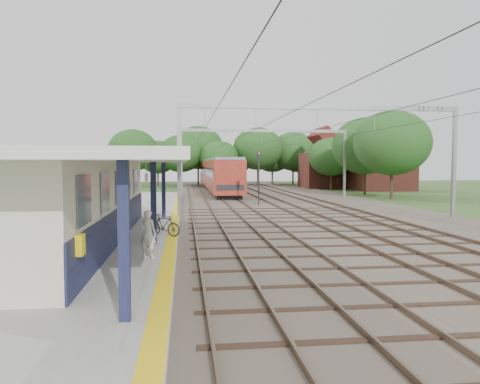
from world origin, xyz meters
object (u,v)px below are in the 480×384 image
person (148,234)px  bicycle (164,225)px  train (216,173)px  signal_post (259,172)px

person → bicycle: size_ratio=1.02×
person → train: train is taller
signal_post → bicycle: bearing=-134.7°
train → signal_post: signal_post is taller
person → train: size_ratio=0.04×
person → signal_post: signal_post is taller
bicycle → train: 41.57m
bicycle → signal_post: bearing=6.9°
person → signal_post: size_ratio=0.36×
train → bicycle: bearing=-97.1°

